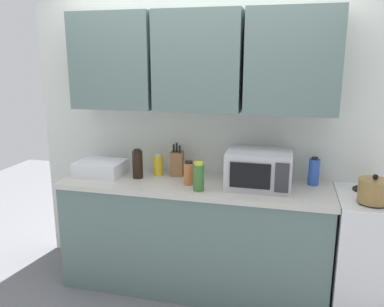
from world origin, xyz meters
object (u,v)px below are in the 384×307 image
bottle_yellow_mustard (158,165)px  bottle_spice_jar (189,173)px  bottle_green_oil (199,177)px  microwave (259,169)px  bottle_blue_cleaner (314,172)px  knife_block (177,163)px  bottle_soy_dark (138,164)px  dish_rack (101,168)px  kettle (374,191)px

bottle_yellow_mustard → bottle_spice_jar: bearing=-31.2°
bottle_green_oil → bottle_spice_jar: size_ratio=1.16×
microwave → bottle_blue_cleaner: (0.41, 0.16, -0.03)m
bottle_yellow_mustard → bottle_green_oil: bottle_green_oil is taller
knife_block → bottle_soy_dark: 0.33m
knife_block → bottle_soy_dark: size_ratio=1.15×
microwave → dish_rack: microwave is taller
microwave → bottle_soy_dark: microwave is taller
bottle_green_oil → bottle_spice_jar: (-0.11, 0.12, -0.01)m
dish_rack → bottle_blue_cleaner: bottle_blue_cleaner is taller
dish_rack → bottle_soy_dark: bearing=0.6°
kettle → bottle_green_oil: bottle_green_oil is taller
bottle_blue_cleaner → knife_block: bearing=-179.4°
bottle_spice_jar → knife_block: bearing=125.8°
microwave → knife_block: bearing=167.6°
kettle → bottle_green_oil: bearing=-178.9°
dish_rack → knife_block: knife_block is taller
bottle_green_oil → bottle_soy_dark: bearing=161.3°
microwave → bottle_blue_cleaner: bearing=21.6°
bottle_green_oil → bottle_blue_cleaner: size_ratio=1.00×
microwave → bottle_blue_cleaner: microwave is taller
kettle → bottle_yellow_mustard: bearing=169.9°
microwave → dish_rack: bearing=-179.8°
bottle_yellow_mustard → bottle_green_oil: bearing=-36.5°
knife_block → dish_rack: bearing=-166.0°
kettle → bottle_green_oil: 1.20m
bottle_green_oil → bottle_soy_dark: (-0.55, 0.19, 0.01)m
bottle_yellow_mustard → microwave: bearing=-8.3°
knife_block → bottle_blue_cleaner: bearing=0.6°
kettle → bottle_soy_dark: bottle_soy_dark is taller
microwave → bottle_green_oil: microwave is taller
bottle_green_oil → bottle_blue_cleaner: same height
dish_rack → bottle_green_oil: (0.88, -0.18, 0.05)m
bottle_blue_cleaner → bottle_soy_dark: (-1.38, -0.16, 0.01)m
bottle_blue_cleaner → bottle_spice_jar: (-0.93, -0.23, -0.01)m
microwave → dish_rack: 1.30m
bottle_soy_dark → dish_rack: bearing=-179.4°
microwave → bottle_spice_jar: microwave is taller
knife_block → bottle_blue_cleaner: size_ratio=1.27×
dish_rack → bottle_spice_jar: bearing=-4.6°
microwave → bottle_spice_jar: bearing=-172.7°
dish_rack → bottle_green_oil: bottle_green_oil is taller
bottle_blue_cleaner → microwave: bearing=-158.4°
bottle_yellow_mustard → bottle_spice_jar: (0.31, -0.19, 0.01)m
microwave → bottle_green_oil: bearing=-155.8°
bottle_yellow_mustard → knife_block: bearing=9.4°
dish_rack → bottle_yellow_mustard: 0.48m
bottle_spice_jar → dish_rack: bearing=175.4°
bottle_yellow_mustard → bottle_soy_dark: (-0.13, -0.12, 0.03)m
dish_rack → knife_block: size_ratio=1.37×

